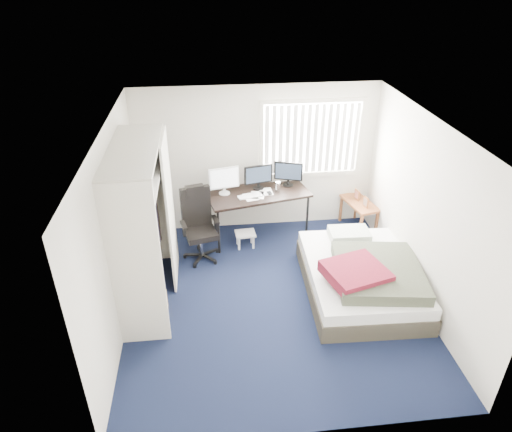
{
  "coord_description": "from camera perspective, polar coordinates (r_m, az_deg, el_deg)",
  "views": [
    {
      "loc": [
        -0.81,
        -4.95,
        4.21
      ],
      "look_at": [
        -0.2,
        0.4,
        1.13
      ],
      "focal_mm": 32.0,
      "sensor_mm": 36.0,
      "label": 1
    }
  ],
  "objects": [
    {
      "name": "bed",
      "position": [
        6.66,
        13.12,
        -7.35
      ],
      "size": [
        1.58,
        2.06,
        0.66
      ],
      "color": "#383429",
      "rests_on": "ground"
    },
    {
      "name": "desk",
      "position": [
        7.55,
        0.18,
        3.19
      ],
      "size": [
        1.79,
        1.12,
        1.28
      ],
      "color": "black",
      "rests_on": "ground"
    },
    {
      "name": "pine_box",
      "position": [
        6.39,
        -12.7,
        -10.78
      ],
      "size": [
        0.37,
        0.28,
        0.27
      ],
      "primitive_type": "cube",
      "rotation": [
        0.0,
        0.0,
        0.04
      ],
      "color": "tan",
      "rests_on": "ground"
    },
    {
      "name": "closet",
      "position": [
        6.01,
        -13.88,
        0.39
      ],
      "size": [
        0.64,
        1.84,
        2.22
      ],
      "color": "beige",
      "rests_on": "ground"
    },
    {
      "name": "ground",
      "position": [
        6.55,
        2.2,
        -10.3
      ],
      "size": [
        4.2,
        4.2,
        0.0
      ],
      "primitive_type": "plane",
      "color": "black",
      "rests_on": "ground"
    },
    {
      "name": "footstool",
      "position": [
        7.52,
        -1.35,
        -2.49
      ],
      "size": [
        0.34,
        0.28,
        0.26
      ],
      "color": "white",
      "rests_on": "ground"
    },
    {
      "name": "office_chair",
      "position": [
        7.22,
        -7.09,
        -1.89
      ],
      "size": [
        0.67,
        0.67,
        1.19
      ],
      "color": "black",
      "rests_on": "ground"
    },
    {
      "name": "window_assembly",
      "position": [
        7.66,
        6.93,
        9.57
      ],
      "size": [
        1.72,
        0.09,
        1.32
      ],
      "color": "white",
      "rests_on": "ground"
    },
    {
      "name": "room_shell",
      "position": [
        5.7,
        2.49,
        1.41
      ],
      "size": [
        4.2,
        4.2,
        4.2
      ],
      "color": "silver",
      "rests_on": "ground"
    },
    {
      "name": "nightstand",
      "position": [
        8.08,
        12.81,
        1.28
      ],
      "size": [
        0.55,
        0.83,
        0.71
      ],
      "color": "brown",
      "rests_on": "ground"
    }
  ]
}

